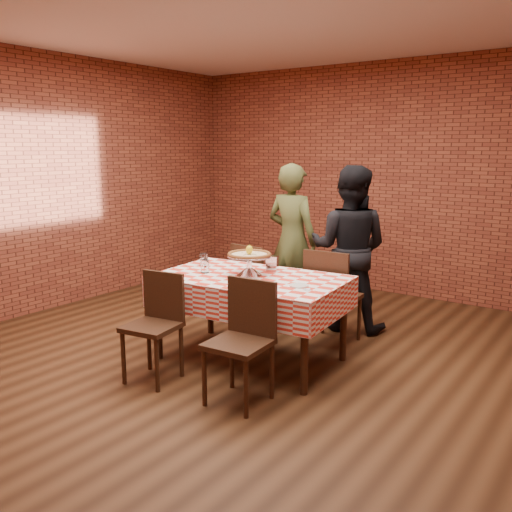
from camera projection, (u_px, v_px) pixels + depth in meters
name	position (u px, v px, depth m)	size (l,w,h in m)	color
ground	(237.00, 361.00, 4.83)	(6.00, 6.00, 0.00)	black
back_wall	(380.00, 179.00, 6.93)	(5.50, 5.50, 0.00)	maroon
table	(251.00, 319.00, 4.80)	(1.59, 0.95, 0.75)	#371F10
tablecloth	(251.00, 291.00, 4.75)	(1.62, 0.99, 0.27)	red
pizza_stand	(249.00, 265.00, 4.75)	(0.39, 0.39, 0.17)	silver
pizza	(249.00, 255.00, 4.74)	(0.38, 0.38, 0.03)	beige
lemon	(249.00, 250.00, 4.73)	(0.06, 0.06, 0.08)	yellow
water_glass_left	(205.00, 266.00, 4.84)	(0.07, 0.07, 0.12)	white
water_glass_right	(204.00, 260.00, 5.12)	(0.07, 0.07, 0.12)	white
side_plate	(299.00, 286.00, 4.38)	(0.15, 0.15, 0.01)	white
sweetener_packet_a	(307.00, 289.00, 4.29)	(0.05, 0.04, 0.01)	white
sweetener_packet_b	(306.00, 290.00, 4.26)	(0.05, 0.04, 0.01)	white
condiment_caddy	(272.00, 263.00, 4.91)	(0.10, 0.08, 0.14)	silver
chair_near_left	(152.00, 329.00, 4.35)	(0.39, 0.39, 0.86)	#371F10
chair_near_right	(238.00, 344.00, 3.97)	(0.42, 0.42, 0.90)	#371F10
chair_far_left	(259.00, 286.00, 5.63)	(0.42, 0.42, 0.90)	#371F10
chair_far_right	(334.00, 296.00, 5.20)	(0.44, 0.44, 0.93)	#371F10
diner_olive	(292.00, 240.00, 6.03)	(0.61, 0.40, 1.68)	#484D26
diner_black	(349.00, 249.00, 5.55)	(0.82, 0.64, 1.68)	black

